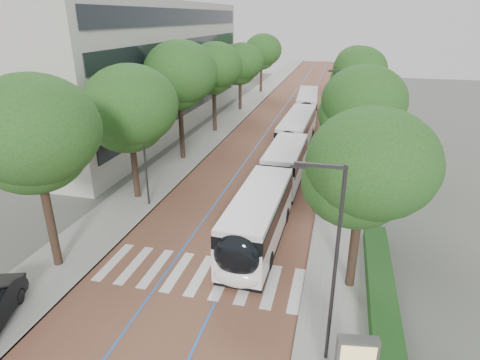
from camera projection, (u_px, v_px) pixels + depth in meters
The scene contains 19 objects.
ground at pixel (190, 286), 19.94m from camera, with size 160.00×160.00×0.00m, color #51544C.
road at pixel (292, 113), 55.82m from camera, with size 11.00×140.00×0.02m, color brown.
sidewalk_left at pixel (240, 109), 57.50m from camera, with size 4.00×140.00×0.12m, color gray.
sidewalk_right at pixel (348, 115), 54.10m from camera, with size 4.00×140.00×0.12m, color gray.
kerb_left at pixel (253, 110), 57.07m from camera, with size 0.20×140.00×0.14m, color gray.
kerb_right at pixel (333, 114), 54.54m from camera, with size 0.20×140.00×0.14m, color gray.
zebra_crossing at pixel (200, 275), 20.78m from camera, with size 10.55×3.60×0.01m.
lane_line_left at pixel (281, 112), 56.18m from camera, with size 0.12×126.00×0.01m, color blue.
lane_line_right at pixel (304, 113), 55.45m from camera, with size 0.12×126.00×0.01m, color blue.
office_building at pixel (116, 67), 46.82m from camera, with size 18.11×40.00×14.00m.
hedge at pixel (383, 308), 17.68m from camera, with size 1.20×14.00×0.80m, color #174318.
streetlight_near at pixel (331, 253), 13.92m from camera, with size 1.82×0.20×8.00m.
streetlight_far at pixel (342, 107), 36.35m from camera, with size 1.82×0.20×8.00m.
lamp_post_left at pixel (144, 150), 26.93m from camera, with size 0.14×0.14×8.00m, color #2C2C2E.
trees_left at pixel (204, 76), 41.37m from camera, with size 6.40×61.21×10.10m.
trees_right at pixel (356, 93), 35.07m from camera, with size 5.90×47.71×9.19m.
lead_bus at pixel (271, 193), 26.49m from camera, with size 2.90×18.45×3.20m.
bus_queued_0 at pixel (297, 132), 40.55m from camera, with size 2.87×12.46×3.20m.
bus_queued_1 at pixel (307, 106), 52.44m from camera, with size 3.23×12.52×3.20m.
Camera 1 is at (6.45, -15.33, 12.46)m, focal length 30.00 mm.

